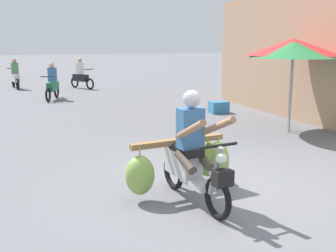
{
  "coord_description": "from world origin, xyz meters",
  "views": [
    {
      "loc": [
        -2.86,
        -5.11,
        2.24
      ],
      "look_at": [
        -0.63,
        0.77,
        0.9
      ],
      "focal_mm": 43.36,
      "sensor_mm": 36.0,
      "label": 1
    }
  ],
  "objects_px": {
    "motorbike_distant_ahead_left": "(81,76)",
    "motorbike_distant_far_ahead": "(15,77)",
    "market_umbrella_near_shop": "(293,47)",
    "motorbike_distant_ahead_right": "(52,85)",
    "market_umbrella_further_along": "(294,50)",
    "produce_crate": "(219,107)",
    "motorbike_main_loaded": "(191,160)"
  },
  "relations": [
    {
      "from": "motorbike_distant_ahead_left",
      "to": "motorbike_distant_far_ahead",
      "type": "relative_size",
      "value": 0.89
    },
    {
      "from": "market_umbrella_near_shop",
      "to": "motorbike_distant_ahead_right",
      "type": "bearing_deg",
      "value": 123.3
    },
    {
      "from": "market_umbrella_near_shop",
      "to": "market_umbrella_further_along",
      "type": "relative_size",
      "value": 1.05
    },
    {
      "from": "motorbike_distant_ahead_left",
      "to": "motorbike_distant_ahead_right",
      "type": "height_order",
      "value": "same"
    },
    {
      "from": "motorbike_distant_ahead_right",
      "to": "market_umbrella_further_along",
      "type": "bearing_deg",
      "value": -58.28
    },
    {
      "from": "motorbike_distant_ahead_right",
      "to": "motorbike_distant_far_ahead",
      "type": "relative_size",
      "value": 0.95
    },
    {
      "from": "motorbike_distant_ahead_right",
      "to": "produce_crate",
      "type": "relative_size",
      "value": 2.75
    },
    {
      "from": "motorbike_distant_far_ahead",
      "to": "produce_crate",
      "type": "bearing_deg",
      "value": -56.92
    },
    {
      "from": "motorbike_distant_far_ahead",
      "to": "market_umbrella_further_along",
      "type": "relative_size",
      "value": 0.73
    },
    {
      "from": "motorbike_distant_ahead_right",
      "to": "market_umbrella_near_shop",
      "type": "distance_m",
      "value": 9.31
    },
    {
      "from": "motorbike_main_loaded",
      "to": "market_umbrella_near_shop",
      "type": "relative_size",
      "value": 0.82
    },
    {
      "from": "motorbike_distant_ahead_left",
      "to": "motorbike_distant_ahead_right",
      "type": "bearing_deg",
      "value": -116.19
    },
    {
      "from": "motorbike_distant_ahead_right",
      "to": "produce_crate",
      "type": "xyz_separation_m",
      "value": [
        4.55,
        -4.86,
        -0.39
      ]
    },
    {
      "from": "motorbike_main_loaded",
      "to": "market_umbrella_near_shop",
      "type": "xyz_separation_m",
      "value": [
        4.06,
        3.08,
        1.54
      ]
    },
    {
      "from": "produce_crate",
      "to": "motorbike_distant_ahead_right",
      "type": "bearing_deg",
      "value": 133.14
    },
    {
      "from": "motorbike_main_loaded",
      "to": "market_umbrella_further_along",
      "type": "bearing_deg",
      "value": 36.14
    },
    {
      "from": "market_umbrella_near_shop",
      "to": "produce_crate",
      "type": "distance_m",
      "value": 3.43
    },
    {
      "from": "motorbike_distant_far_ahead",
      "to": "produce_crate",
      "type": "relative_size",
      "value": 2.88
    },
    {
      "from": "motorbike_main_loaded",
      "to": "motorbike_distant_ahead_right",
      "type": "xyz_separation_m",
      "value": [
        -0.99,
        10.76,
        0.04
      ]
    },
    {
      "from": "motorbike_distant_ahead_right",
      "to": "market_umbrella_near_shop",
      "type": "height_order",
      "value": "market_umbrella_near_shop"
    },
    {
      "from": "motorbike_distant_ahead_left",
      "to": "market_umbrella_further_along",
      "type": "height_order",
      "value": "market_umbrella_further_along"
    },
    {
      "from": "motorbike_distant_ahead_right",
      "to": "motorbike_distant_far_ahead",
      "type": "bearing_deg",
      "value": 107.48
    },
    {
      "from": "motorbike_distant_ahead_right",
      "to": "motorbike_distant_far_ahead",
      "type": "height_order",
      "value": "same"
    },
    {
      "from": "motorbike_main_loaded",
      "to": "produce_crate",
      "type": "xyz_separation_m",
      "value": [
        3.57,
        5.9,
        -0.34
      ]
    },
    {
      "from": "motorbike_distant_ahead_right",
      "to": "market_umbrella_near_shop",
      "type": "xyz_separation_m",
      "value": [
        5.04,
        -7.68,
        1.5
      ]
    },
    {
      "from": "motorbike_distant_ahead_left",
      "to": "market_umbrella_near_shop",
      "type": "xyz_separation_m",
      "value": [
        3.47,
        -10.86,
        1.5
      ]
    },
    {
      "from": "market_umbrella_further_along",
      "to": "produce_crate",
      "type": "distance_m",
      "value": 3.57
    },
    {
      "from": "motorbike_distant_ahead_left",
      "to": "motorbike_distant_far_ahead",
      "type": "height_order",
      "value": "same"
    },
    {
      "from": "motorbike_main_loaded",
      "to": "market_umbrella_further_along",
      "type": "distance_m",
      "value": 5.06
    },
    {
      "from": "motorbike_distant_ahead_right",
      "to": "market_umbrella_further_along",
      "type": "relative_size",
      "value": 0.7
    },
    {
      "from": "motorbike_distant_ahead_right",
      "to": "produce_crate",
      "type": "bearing_deg",
      "value": -46.86
    },
    {
      "from": "market_umbrella_near_shop",
      "to": "produce_crate",
      "type": "height_order",
      "value": "market_umbrella_near_shop"
    }
  ]
}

